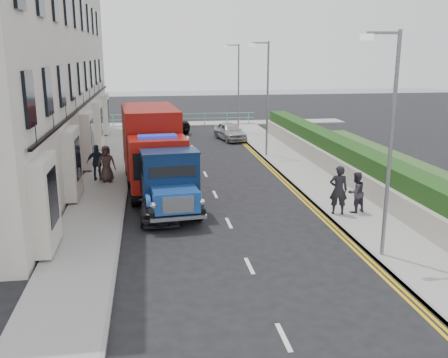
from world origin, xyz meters
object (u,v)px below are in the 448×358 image
at_px(lamp_near, 388,134).
at_px(lamp_mid, 266,92).
at_px(lamp_far, 237,83).
at_px(parked_car_front, 159,200).
at_px(pedestrian_east_near, 338,190).
at_px(bedford_lorry, 170,186).
at_px(red_lorry, 152,146).

height_order(lamp_near, lamp_mid, same).
relative_size(lamp_mid, lamp_far, 1.00).
xyz_separation_m(parked_car_front, pedestrian_east_near, (7.00, -1.08, 0.43)).
xyz_separation_m(lamp_near, bedford_lorry, (-6.34, 5.37, -2.79)).
xyz_separation_m(red_lorry, pedestrian_east_near, (7.21, -5.64, -0.92)).
height_order(lamp_near, lamp_far, same).
xyz_separation_m(lamp_near, parked_car_front, (-6.78, 5.22, -3.33)).
bearing_deg(parked_car_front, pedestrian_east_near, -9.78).
xyz_separation_m(lamp_mid, red_lorry, (-6.98, -6.22, -1.98)).
distance_m(lamp_mid, lamp_far, 10.00).
relative_size(lamp_mid, red_lorry, 0.94).
xyz_separation_m(bedford_lorry, red_lorry, (-0.64, 4.41, 0.82)).
bearing_deg(lamp_far, pedestrian_east_near, -89.42).
distance_m(lamp_near, pedestrian_east_near, 5.06).
bearing_deg(lamp_mid, lamp_far, 90.00).
height_order(lamp_far, parked_car_front, lamp_far).
height_order(lamp_mid, bedford_lorry, lamp_mid).
xyz_separation_m(lamp_near, pedestrian_east_near, (0.22, 4.14, -2.90)).
distance_m(bedford_lorry, red_lorry, 4.53).
bearing_deg(pedestrian_east_near, lamp_near, 99.41).
relative_size(lamp_near, parked_car_front, 1.79).
relative_size(lamp_near, pedestrian_east_near, 3.56).
relative_size(bedford_lorry, pedestrian_east_near, 2.91).
bearing_deg(lamp_mid, parked_car_front, -122.16).
bearing_deg(parked_car_front, lamp_near, -38.63).
bearing_deg(red_lorry, lamp_mid, 37.04).
bearing_deg(parked_car_front, lamp_far, 70.92).
distance_m(lamp_far, parked_car_front, 22.11).
distance_m(lamp_near, parked_car_front, 9.18).
distance_m(lamp_far, red_lorry, 17.77).
bearing_deg(lamp_far, lamp_mid, -90.00).
xyz_separation_m(lamp_near, lamp_mid, (0.00, 16.00, 0.00)).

